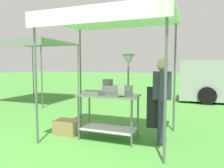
{
  "coord_description": "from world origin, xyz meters",
  "views": [
    {
      "loc": [
        1.76,
        -2.91,
        1.49
      ],
      "look_at": [
        0.2,
        1.18,
        1.11
      ],
      "focal_mm": 33.92,
      "sensor_mm": 36.0,
      "label": 1
    }
  ],
  "objects_px": {
    "donut_fryer": "(120,81)",
    "menu_sign": "(121,90)",
    "stall_canopy": "(110,23)",
    "vendor": "(161,97)",
    "donut_tray": "(93,93)",
    "supply_crate": "(67,127)",
    "donut_cart": "(108,108)",
    "neighbour_tent": "(35,44)"
  },
  "relations": [
    {
      "from": "menu_sign",
      "to": "supply_crate",
      "type": "distance_m",
      "value": 1.57
    },
    {
      "from": "stall_canopy",
      "to": "menu_sign",
      "type": "height_order",
      "value": "stall_canopy"
    },
    {
      "from": "stall_canopy",
      "to": "neighbour_tent",
      "type": "xyz_separation_m",
      "value": [
        -4.66,
        3.24,
        0.04
      ]
    },
    {
      "from": "vendor",
      "to": "neighbour_tent",
      "type": "xyz_separation_m",
      "value": [
        -5.68,
        3.19,
        1.48
      ]
    },
    {
      "from": "donut_fryer",
      "to": "vendor",
      "type": "bearing_deg",
      "value": 4.23
    },
    {
      "from": "donut_fryer",
      "to": "stall_canopy",
      "type": "bearing_deg",
      "value": 176.17
    },
    {
      "from": "donut_tray",
      "to": "donut_fryer",
      "type": "distance_m",
      "value": 0.59
    },
    {
      "from": "donut_cart",
      "to": "donut_tray",
      "type": "bearing_deg",
      "value": -161.7
    },
    {
      "from": "donut_tray",
      "to": "supply_crate",
      "type": "relative_size",
      "value": 0.78
    },
    {
      "from": "donut_fryer",
      "to": "supply_crate",
      "type": "distance_m",
      "value": 1.56
    },
    {
      "from": "stall_canopy",
      "to": "vendor",
      "type": "height_order",
      "value": "stall_canopy"
    },
    {
      "from": "neighbour_tent",
      "to": "menu_sign",
      "type": "bearing_deg",
      "value": -35.31
    },
    {
      "from": "stall_canopy",
      "to": "menu_sign",
      "type": "xyz_separation_m",
      "value": [
        0.33,
        -0.3,
        -1.3
      ]
    },
    {
      "from": "donut_fryer",
      "to": "supply_crate",
      "type": "height_order",
      "value": "donut_fryer"
    },
    {
      "from": "stall_canopy",
      "to": "supply_crate",
      "type": "height_order",
      "value": "stall_canopy"
    },
    {
      "from": "menu_sign",
      "to": "donut_fryer",
      "type": "bearing_deg",
      "value": 114.1
    },
    {
      "from": "donut_tray",
      "to": "supply_crate",
      "type": "height_order",
      "value": "donut_tray"
    },
    {
      "from": "menu_sign",
      "to": "neighbour_tent",
      "type": "distance_m",
      "value": 6.26
    },
    {
      "from": "menu_sign",
      "to": "neighbour_tent",
      "type": "bearing_deg",
      "value": 144.69
    },
    {
      "from": "donut_cart",
      "to": "supply_crate",
      "type": "relative_size",
      "value": 2.3
    },
    {
      "from": "stall_canopy",
      "to": "vendor",
      "type": "xyz_separation_m",
      "value": [
        1.02,
        0.05,
        -1.43
      ]
    },
    {
      "from": "menu_sign",
      "to": "vendor",
      "type": "distance_m",
      "value": 0.78
    },
    {
      "from": "supply_crate",
      "to": "neighbour_tent",
      "type": "distance_m",
      "value": 5.47
    },
    {
      "from": "supply_crate",
      "to": "neighbour_tent",
      "type": "bearing_deg",
      "value": 137.71
    },
    {
      "from": "donut_fryer",
      "to": "menu_sign",
      "type": "xyz_separation_m",
      "value": [
        0.13,
        -0.28,
        -0.14
      ]
    },
    {
      "from": "donut_cart",
      "to": "supply_crate",
      "type": "bearing_deg",
      "value": -178.53
    },
    {
      "from": "stall_canopy",
      "to": "vendor",
      "type": "bearing_deg",
      "value": 2.61
    },
    {
      "from": "supply_crate",
      "to": "donut_fryer",
      "type": "bearing_deg",
      "value": 5.42
    },
    {
      "from": "donut_cart",
      "to": "vendor",
      "type": "height_order",
      "value": "vendor"
    },
    {
      "from": "donut_fryer",
      "to": "menu_sign",
      "type": "distance_m",
      "value": 0.34
    },
    {
      "from": "donut_tray",
      "to": "menu_sign",
      "type": "relative_size",
      "value": 1.5
    },
    {
      "from": "donut_cart",
      "to": "neighbour_tent",
      "type": "xyz_separation_m",
      "value": [
        -4.66,
        3.34,
        1.73
      ]
    },
    {
      "from": "donut_fryer",
      "to": "vendor",
      "type": "height_order",
      "value": "donut_fryer"
    },
    {
      "from": "donut_fryer",
      "to": "neighbour_tent",
      "type": "distance_m",
      "value": 5.98
    },
    {
      "from": "stall_canopy",
      "to": "donut_fryer",
      "type": "relative_size",
      "value": 3.25
    },
    {
      "from": "menu_sign",
      "to": "neighbour_tent",
      "type": "relative_size",
      "value": 0.1
    },
    {
      "from": "donut_fryer",
      "to": "donut_cart",
      "type": "bearing_deg",
      "value": -157.35
    },
    {
      "from": "menu_sign",
      "to": "stall_canopy",
      "type": "bearing_deg",
      "value": 138.33
    },
    {
      "from": "menu_sign",
      "to": "vendor",
      "type": "height_order",
      "value": "vendor"
    },
    {
      "from": "donut_cart",
      "to": "neighbour_tent",
      "type": "distance_m",
      "value": 5.99
    },
    {
      "from": "neighbour_tent",
      "to": "supply_crate",
      "type": "bearing_deg",
      "value": -42.29
    },
    {
      "from": "donut_fryer",
      "to": "neighbour_tent",
      "type": "relative_size",
      "value": 0.28
    }
  ]
}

